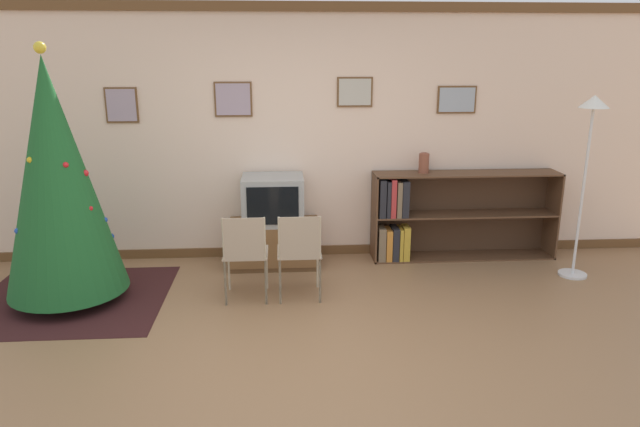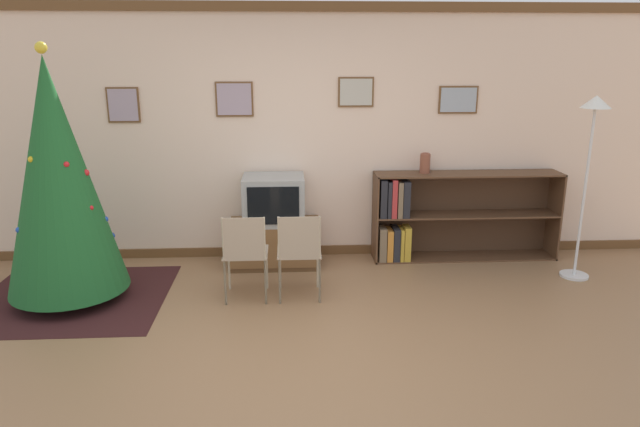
{
  "view_description": "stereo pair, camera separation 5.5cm",
  "coord_description": "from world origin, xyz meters",
  "px_view_note": "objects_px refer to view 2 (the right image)",
  "views": [
    {
      "loc": [
        -0.13,
        -3.77,
        2.19
      ],
      "look_at": [
        0.21,
        1.28,
        0.77
      ],
      "focal_mm": 32.0,
      "sensor_mm": 36.0,
      "label": 1
    },
    {
      "loc": [
        -0.08,
        -3.77,
        2.19
      ],
      "look_at": [
        0.21,
        1.28,
        0.77
      ],
      "focal_mm": 32.0,
      "sensor_mm": 36.0,
      "label": 2
    }
  ],
  "objects_px": {
    "folding_chair_left": "(245,252)",
    "standing_lamp": "(591,140)",
    "folding_chair_right": "(299,251)",
    "christmas_tree": "(58,178)",
    "bookshelf": "(435,216)",
    "television": "(274,200)",
    "vase": "(425,163)",
    "tv_console": "(275,243)"
  },
  "relations": [
    {
      "from": "christmas_tree",
      "to": "folding_chair_left",
      "type": "relative_size",
      "value": 2.78
    },
    {
      "from": "standing_lamp",
      "to": "tv_console",
      "type": "bearing_deg",
      "value": 170.09
    },
    {
      "from": "tv_console",
      "to": "folding_chair_left",
      "type": "bearing_deg",
      "value": -104.68
    },
    {
      "from": "tv_console",
      "to": "television",
      "type": "height_order",
      "value": "television"
    },
    {
      "from": "bookshelf",
      "to": "folding_chair_right",
      "type": "bearing_deg",
      "value": -145.47
    },
    {
      "from": "folding_chair_left",
      "to": "bookshelf",
      "type": "distance_m",
      "value": 2.24
    },
    {
      "from": "folding_chair_right",
      "to": "standing_lamp",
      "type": "relative_size",
      "value": 0.45
    },
    {
      "from": "bookshelf",
      "to": "standing_lamp",
      "type": "xyz_separation_m",
      "value": [
        1.3,
        -0.64,
        0.92
      ]
    },
    {
      "from": "television",
      "to": "folding_chair_right",
      "type": "relative_size",
      "value": 0.77
    },
    {
      "from": "folding_chair_right",
      "to": "tv_console",
      "type": "bearing_deg",
      "value": 104.68
    },
    {
      "from": "bookshelf",
      "to": "christmas_tree",
      "type": "bearing_deg",
      "value": -165.83
    },
    {
      "from": "folding_chair_right",
      "to": "bookshelf",
      "type": "xyz_separation_m",
      "value": [
        1.5,
        1.03,
        0.01
      ]
    },
    {
      "from": "folding_chair_right",
      "to": "vase",
      "type": "xyz_separation_m",
      "value": [
        1.37,
        1.05,
        0.59
      ]
    },
    {
      "from": "christmas_tree",
      "to": "television",
      "type": "height_order",
      "value": "christmas_tree"
    },
    {
      "from": "bookshelf",
      "to": "vase",
      "type": "height_order",
      "value": "vase"
    },
    {
      "from": "christmas_tree",
      "to": "bookshelf",
      "type": "height_order",
      "value": "christmas_tree"
    },
    {
      "from": "folding_chair_left",
      "to": "standing_lamp",
      "type": "height_order",
      "value": "standing_lamp"
    },
    {
      "from": "christmas_tree",
      "to": "bookshelf",
      "type": "relative_size",
      "value": 1.13
    },
    {
      "from": "television",
      "to": "folding_chair_right",
      "type": "bearing_deg",
      "value": -75.28
    },
    {
      "from": "christmas_tree",
      "to": "folding_chair_left",
      "type": "height_order",
      "value": "christmas_tree"
    },
    {
      "from": "christmas_tree",
      "to": "folding_chair_right",
      "type": "height_order",
      "value": "christmas_tree"
    },
    {
      "from": "bookshelf",
      "to": "standing_lamp",
      "type": "bearing_deg",
      "value": -26.04
    },
    {
      "from": "bookshelf",
      "to": "standing_lamp",
      "type": "height_order",
      "value": "standing_lamp"
    },
    {
      "from": "folding_chair_right",
      "to": "bookshelf",
      "type": "height_order",
      "value": "bookshelf"
    },
    {
      "from": "tv_console",
      "to": "television",
      "type": "bearing_deg",
      "value": -90.0
    },
    {
      "from": "folding_chair_left",
      "to": "standing_lamp",
      "type": "relative_size",
      "value": 0.45
    },
    {
      "from": "television",
      "to": "folding_chair_right",
      "type": "xyz_separation_m",
      "value": [
        0.24,
        -0.93,
        -0.25
      ]
    },
    {
      "from": "tv_console",
      "to": "bookshelf",
      "type": "bearing_deg",
      "value": 3.41
    },
    {
      "from": "folding_chair_left",
      "to": "folding_chair_right",
      "type": "bearing_deg",
      "value": 0.0
    },
    {
      "from": "christmas_tree",
      "to": "folding_chair_right",
      "type": "bearing_deg",
      "value": -3.36
    },
    {
      "from": "folding_chair_right",
      "to": "standing_lamp",
      "type": "bearing_deg",
      "value": 8.04
    },
    {
      "from": "tv_console",
      "to": "standing_lamp",
      "type": "height_order",
      "value": "standing_lamp"
    },
    {
      "from": "vase",
      "to": "folding_chair_left",
      "type": "bearing_deg",
      "value": -150.44
    },
    {
      "from": "tv_console",
      "to": "television",
      "type": "relative_size",
      "value": 1.51
    },
    {
      "from": "television",
      "to": "vase",
      "type": "distance_m",
      "value": 1.66
    },
    {
      "from": "folding_chair_left",
      "to": "standing_lamp",
      "type": "xyz_separation_m",
      "value": [
        3.29,
        0.4,
        0.92
      ]
    },
    {
      "from": "bookshelf",
      "to": "standing_lamp",
      "type": "relative_size",
      "value": 1.11
    },
    {
      "from": "folding_chair_right",
      "to": "christmas_tree",
      "type": "bearing_deg",
      "value": 176.64
    },
    {
      "from": "christmas_tree",
      "to": "vase",
      "type": "relative_size",
      "value": 10.58
    },
    {
      "from": "television",
      "to": "tv_console",
      "type": "bearing_deg",
      "value": 90.0
    },
    {
      "from": "christmas_tree",
      "to": "television",
      "type": "bearing_deg",
      "value": 23.38
    },
    {
      "from": "christmas_tree",
      "to": "vase",
      "type": "bearing_deg",
      "value": 15.0
    }
  ]
}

